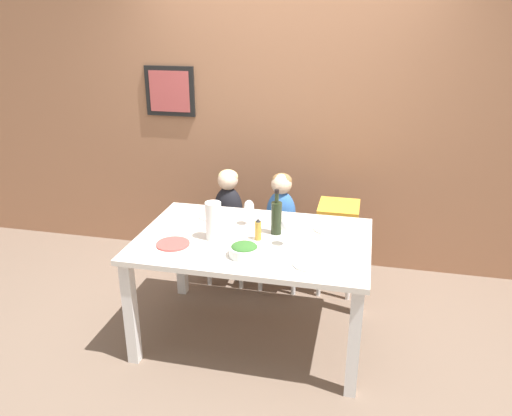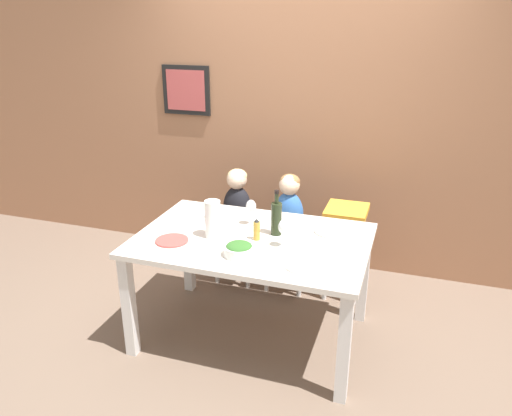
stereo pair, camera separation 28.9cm
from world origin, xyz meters
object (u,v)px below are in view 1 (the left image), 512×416
paper_towel_roll (214,221)px  wine_glass_far (249,207)px  dinner_plate_front_left (173,244)px  dinner_plate_back_right (329,229)px  dinner_plate_back_left (214,216)px  dinner_plate_front_right (310,263)px  wine_bottle (276,217)px  person_child_center (281,204)px  salad_bowl_large (244,250)px  chair_right_highchair (338,226)px  wine_glass_near (287,226)px  chair_far_center (280,243)px  person_child_left (228,200)px  chair_far_left (229,238)px

paper_towel_roll → wine_glass_far: size_ratio=1.38×
paper_towel_roll → wine_glass_far: (0.17, 0.27, 0.00)m
paper_towel_roll → dinner_plate_front_left: size_ratio=1.18×
dinner_plate_back_right → wine_glass_far: bearing=-176.0°
dinner_plate_back_left → dinner_plate_front_right: bearing=-36.8°
paper_towel_roll → dinner_plate_back_right: bearing=23.4°
wine_bottle → person_child_center: bearing=97.2°
dinner_plate_front_left → dinner_plate_back_left: (0.12, 0.50, 0.00)m
paper_towel_roll → salad_bowl_large: 0.33m
wine_glass_far → dinner_plate_front_left: wine_glass_far is taller
chair_right_highchair → wine_bottle: 0.80m
person_child_center → wine_glass_near: person_child_center is taller
chair_far_center → paper_towel_roll: size_ratio=1.84×
person_child_left → dinner_plate_front_right: bearing=-52.5°
chair_far_left → paper_towel_roll: bearing=-80.5°
paper_towel_roll → wine_glass_far: 0.32m
wine_glass_near → dinner_plate_back_right: bearing=51.9°
dinner_plate_front_left → dinner_plate_back_right: 1.04m
wine_glass_far → dinner_plate_back_left: 0.31m
person_child_center → salad_bowl_large: bearing=-92.6°
chair_far_left → paper_towel_roll: 0.96m
chair_far_center → dinner_plate_back_left: size_ratio=2.17×
chair_right_highchair → person_child_left: 0.89m
chair_right_highchair → wine_glass_near: (-0.27, -0.80, 0.31)m
chair_right_highchair → person_child_left: size_ratio=1.48×
dinner_plate_back_left → dinner_plate_front_right: 0.95m
chair_right_highchair → wine_glass_near: 0.90m
chair_far_center → chair_right_highchair: bearing=0.0°
wine_glass_near → chair_right_highchair: bearing=71.2°
paper_towel_roll → wine_glass_near: (0.47, 0.00, 0.00)m
wine_bottle → dinner_plate_back_right: wine_bottle is taller
person_child_center → dinner_plate_back_left: size_ratio=2.40×
wine_bottle → dinner_plate_back_left: 0.53m
salad_bowl_large → dinner_plate_front_left: size_ratio=0.88×
chair_right_highchair → dinner_plate_back_right: size_ratio=3.54×
wine_bottle → wine_glass_far: size_ratio=1.70×
salad_bowl_large → dinner_plate_back_right: salad_bowl_large is taller
chair_right_highchair → wine_glass_far: bearing=-137.2°
chair_right_highchair → paper_towel_roll: 1.14m
wine_bottle → chair_far_center: bearing=97.2°
chair_right_highchair → dinner_plate_front_left: 1.38m
person_child_center → dinner_plate_back_right: person_child_center is taller
wine_glass_far → chair_far_center: bearing=76.5°
chair_far_left → person_child_center: person_child_center is taller
person_child_left → salad_bowl_large: 1.08m
wine_glass_far → dinner_plate_back_right: size_ratio=0.86×
chair_far_left → wine_glass_far: size_ratio=2.54×
salad_bowl_large → dinner_plate_back_right: (0.46, 0.51, -0.03)m
person_child_center → wine_glass_near: 0.84m
dinner_plate_front_right → dinner_plate_back_left: bearing=143.2°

